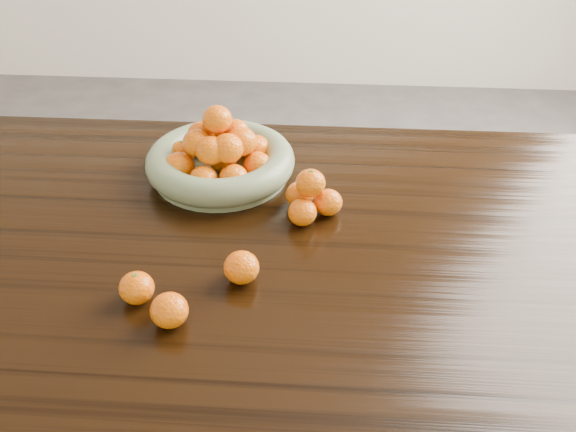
# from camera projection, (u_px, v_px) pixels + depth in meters

# --- Properties ---
(dining_table) EXTENTS (2.00, 1.00, 0.75)m
(dining_table) POSITION_uv_depth(u_px,v_px,m) (307.00, 280.00, 1.29)
(dining_table) COLOR black
(dining_table) RESTS_ON ground
(fruit_bowl) EXTENTS (0.33, 0.33, 0.17)m
(fruit_bowl) POSITION_uv_depth(u_px,v_px,m) (220.00, 158.00, 1.42)
(fruit_bowl) COLOR gray
(fruit_bowl) RESTS_ON dining_table
(orange_pyramid) EXTENTS (0.12, 0.12, 0.10)m
(orange_pyramid) POSITION_uv_depth(u_px,v_px,m) (310.00, 198.00, 1.30)
(orange_pyramid) COLOR orange
(orange_pyramid) RESTS_ON dining_table
(loose_orange_0) EXTENTS (0.06, 0.06, 0.06)m
(loose_orange_0) POSITION_uv_depth(u_px,v_px,m) (137.00, 288.00, 1.09)
(loose_orange_0) COLOR orange
(loose_orange_0) RESTS_ON dining_table
(loose_orange_1) EXTENTS (0.06, 0.06, 0.06)m
(loose_orange_1) POSITION_uv_depth(u_px,v_px,m) (169.00, 310.00, 1.05)
(loose_orange_1) COLOR orange
(loose_orange_1) RESTS_ON dining_table
(loose_orange_2) EXTENTS (0.06, 0.06, 0.06)m
(loose_orange_2) POSITION_uv_depth(u_px,v_px,m) (241.00, 267.00, 1.14)
(loose_orange_2) COLOR orange
(loose_orange_2) RESTS_ON dining_table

